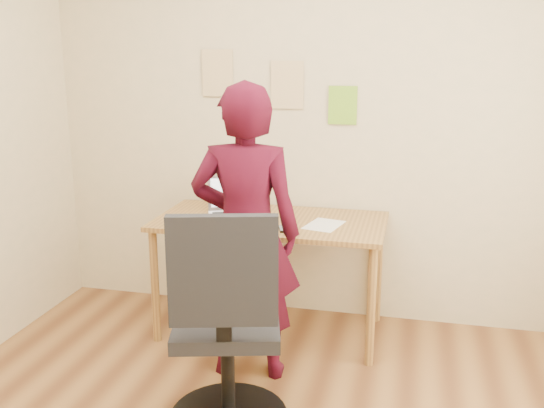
% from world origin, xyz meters
% --- Properties ---
extents(room, '(3.58, 3.58, 2.78)m').
position_xyz_m(room, '(0.00, 0.00, 1.35)').
color(room, brown).
rests_on(room, ground).
extents(desk, '(1.40, 0.70, 0.74)m').
position_xyz_m(desk, '(-0.19, 1.38, 0.65)').
color(desk, olive).
rests_on(desk, ground).
extents(laptop, '(0.40, 0.38, 0.23)m').
position_xyz_m(laptop, '(-0.44, 1.44, 0.79)').
color(laptop, '#AFAFB6').
rests_on(laptop, desk).
extents(paper_sheet, '(0.24, 0.30, 0.00)m').
position_xyz_m(paper_sheet, '(0.15, 1.33, 0.74)').
color(paper_sheet, white).
rests_on(paper_sheet, desk).
extents(phone, '(0.10, 0.14, 0.01)m').
position_xyz_m(phone, '(-0.06, 1.18, 0.75)').
color(phone, black).
rests_on(phone, desk).
extents(wall_note_left, '(0.21, 0.00, 0.30)m').
position_xyz_m(wall_note_left, '(-0.63, 1.74, 1.60)').
color(wall_note_left, '#D4B37E').
rests_on(wall_note_left, room).
extents(wall_note_mid, '(0.21, 0.00, 0.30)m').
position_xyz_m(wall_note_mid, '(-0.16, 1.74, 1.53)').
color(wall_note_mid, '#D4B37E').
rests_on(wall_note_mid, room).
extents(wall_note_right, '(0.18, 0.00, 0.24)m').
position_xyz_m(wall_note_right, '(0.19, 1.74, 1.41)').
color(wall_note_right, '#79B729').
rests_on(wall_note_right, room).
extents(office_chair, '(0.59, 0.60, 1.10)m').
position_xyz_m(office_chair, '(-0.14, 0.31, 0.47)').
color(office_chair, black).
rests_on(office_chair, ground).
extents(person, '(0.63, 0.45, 1.61)m').
position_xyz_m(person, '(-0.20, 0.86, 0.80)').
color(person, '#3B0817').
rests_on(person, ground).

